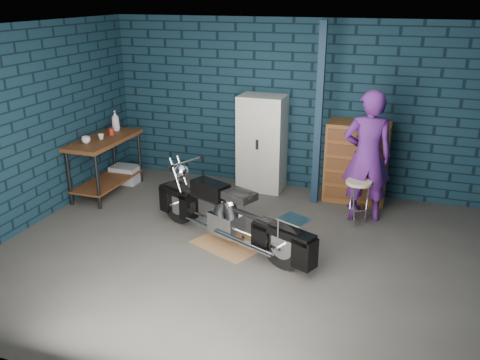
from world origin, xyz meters
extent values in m
plane|color=#454340|center=(0.00, 0.00, 0.00)|extent=(6.00, 6.00, 0.00)
cube|color=#102937|center=(0.00, 2.50, 1.35)|extent=(6.00, 0.02, 2.70)
cube|color=#102937|center=(-3.00, 0.00, 1.35)|extent=(0.02, 5.00, 2.70)
cube|color=silver|center=(0.00, 0.00, 2.70)|extent=(6.00, 5.00, 0.02)
cube|color=#13273C|center=(0.55, 1.95, 1.35)|extent=(0.10, 0.10, 2.70)
cube|color=#5B301B|center=(-2.68, 1.25, 0.46)|extent=(0.60, 1.40, 0.91)
cube|color=#8B5E3C|center=(-0.21, 0.20, 0.00)|extent=(1.04, 0.93, 0.01)
imported|color=#59217C|center=(1.31, 1.58, 0.93)|extent=(0.77, 0.60, 1.86)
cube|color=#909398|center=(-2.66, 1.75, 0.14)|extent=(0.46, 0.33, 0.29)
cube|color=silver|center=(-0.39, 2.23, 0.77)|extent=(0.72, 0.51, 1.54)
cube|color=brown|center=(1.12, 2.23, 0.62)|extent=(0.92, 0.51, 1.23)
imported|color=#C3B794|center=(-2.77, 0.92, 0.96)|extent=(0.14, 0.14, 0.10)
imported|color=#C3B794|center=(-2.68, 1.19, 0.95)|extent=(0.10, 0.10, 0.08)
cylinder|color=#A42515|center=(-2.66, 1.45, 0.97)|extent=(0.11, 0.11, 0.11)
imported|color=#909398|center=(-2.74, 1.72, 1.08)|extent=(0.16, 0.16, 0.33)
camera|label=1|loc=(1.82, -5.29, 3.07)|focal=38.00mm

